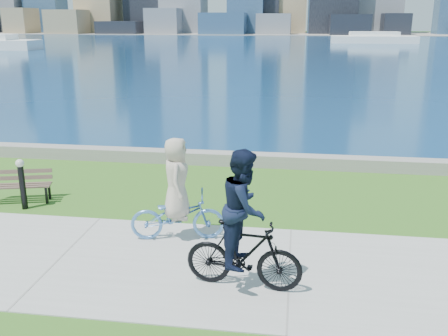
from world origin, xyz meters
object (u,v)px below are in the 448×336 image
(bollard_lamp, at_px, (22,181))
(cyclist_man, at_px, (244,232))
(cyclist_woman, at_px, (177,202))
(park_bench, at_px, (20,183))

(bollard_lamp, distance_m, cyclist_man, 5.83)
(cyclist_woman, height_order, cyclist_man, cyclist_man)
(park_bench, relative_size, bollard_lamp, 1.27)
(cyclist_woman, bearing_deg, park_bench, 58.43)
(park_bench, distance_m, cyclist_woman, 4.34)
(bollard_lamp, relative_size, cyclist_man, 0.51)
(park_bench, height_order, cyclist_man, cyclist_man)
(cyclist_woman, xyz_separation_m, cyclist_man, (1.43, -1.60, 0.20))
(park_bench, xyz_separation_m, bollard_lamp, (0.31, -0.44, 0.22))
(cyclist_woman, bearing_deg, cyclist_man, -149.36)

